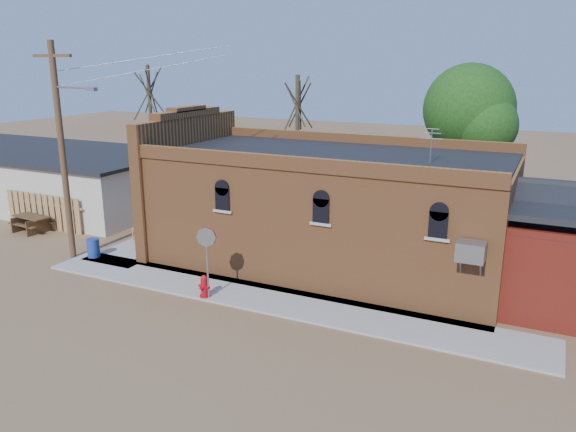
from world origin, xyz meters
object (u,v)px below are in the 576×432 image
at_px(fire_hydrant, 204,286).
at_px(picnic_table, 32,221).
at_px(brick_bar, 323,207).
at_px(utility_pole, 63,148).
at_px(stop_sign, 207,244).
at_px(trash_barrel, 93,248).

height_order(fire_hydrant, picnic_table, fire_hydrant).
xyz_separation_m(brick_bar, utility_pole, (-9.79, -4.29, 2.43)).
height_order(utility_pole, picnic_table, utility_pole).
height_order(brick_bar, utility_pole, utility_pole).
xyz_separation_m(utility_pole, fire_hydrant, (7.52, -1.20, -4.29)).
height_order(brick_bar, stop_sign, brick_bar).
bearing_deg(trash_barrel, stop_sign, -12.36).
xyz_separation_m(utility_pole, trash_barrel, (0.84, 0.30, -4.29)).
bearing_deg(utility_pole, fire_hydrant, -9.10).
bearing_deg(trash_barrel, fire_hydrant, -12.70).
relative_size(brick_bar, utility_pole, 1.82).
distance_m(stop_sign, trash_barrel, 7.19).
relative_size(brick_bar, fire_hydrant, 20.04).
bearing_deg(stop_sign, utility_pole, 175.35).
relative_size(utility_pole, trash_barrel, 11.17).
bearing_deg(brick_bar, picnic_table, -171.08).
distance_m(utility_pole, trash_barrel, 4.38).
xyz_separation_m(fire_hydrant, trash_barrel, (-6.68, 1.50, -0.00)).
bearing_deg(picnic_table, fire_hydrant, -8.78).
bearing_deg(fire_hydrant, stop_sign, 24.09).
bearing_deg(stop_sign, trash_barrel, 171.86).
bearing_deg(utility_pole, brick_bar, 23.69).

